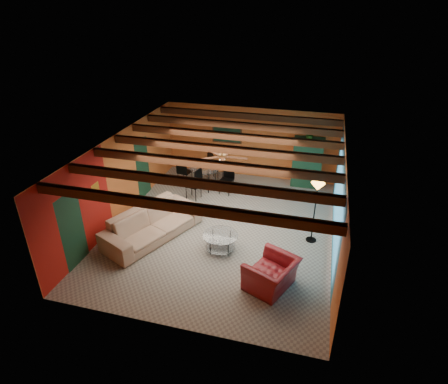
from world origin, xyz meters
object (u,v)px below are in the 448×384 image
(armchair, at_px, (271,274))
(coffee_table, at_px, (220,242))
(sofa, at_px, (152,224))
(vase, at_px, (205,157))
(armoire, at_px, (307,163))
(potted_plant, at_px, (310,134))
(floor_lamp, at_px, (314,213))
(dining_table, at_px, (205,174))

(armchair, relative_size, coffee_table, 1.20)
(sofa, xyz_separation_m, vase, (0.52, 3.39, 0.81))
(armoire, bearing_deg, potted_plant, 0.00)
(sofa, height_order, potted_plant, potted_plant)
(coffee_table, distance_m, armoire, 5.19)
(potted_plant, bearing_deg, vase, -160.42)
(armchair, distance_m, coffee_table, 1.95)
(armoire, bearing_deg, vase, -161.83)
(coffee_table, height_order, vase, vase)
(floor_lamp, height_order, potted_plant, potted_plant)
(sofa, bearing_deg, coffee_table, -69.36)
(floor_lamp, relative_size, potted_plant, 4.29)
(dining_table, distance_m, floor_lamp, 4.64)
(dining_table, distance_m, vase, 0.68)
(armchair, bearing_deg, vase, -122.49)
(floor_lamp, distance_m, potted_plant, 3.81)
(dining_table, relative_size, vase, 10.93)
(sofa, bearing_deg, potted_plant, -16.98)
(sofa, height_order, vase, vase)
(sofa, xyz_separation_m, armchair, (3.66, -1.25, -0.06))
(sofa, xyz_separation_m, coffee_table, (2.08, -0.12, -0.19))
(coffee_table, bearing_deg, armoire, 67.63)
(armchair, xyz_separation_m, floor_lamp, (0.83, 2.26, 0.55))
(floor_lamp, bearing_deg, vase, 149.07)
(armoire, relative_size, potted_plant, 4.07)
(armoire, bearing_deg, floor_lamp, -84.35)
(armchair, height_order, armoire, armoire)
(armoire, height_order, vase, armoire)
(coffee_table, relative_size, potted_plant, 2.26)
(armoire, relative_size, vase, 8.73)
(armoire, xyz_separation_m, vase, (-3.52, -1.25, 0.37))
(sofa, height_order, dining_table, dining_table)
(armoire, relative_size, floor_lamp, 0.95)
(armchair, height_order, floor_lamp, floor_lamp)
(armchair, height_order, potted_plant, potted_plant)
(sofa, xyz_separation_m, dining_table, (0.52, 3.39, 0.14))
(floor_lamp, bearing_deg, potted_plant, 97.06)
(sofa, relative_size, floor_lamp, 1.62)
(coffee_table, distance_m, floor_lamp, 2.75)
(sofa, relative_size, armchair, 2.56)
(vase, bearing_deg, armchair, -55.86)
(potted_plant, bearing_deg, armoire, 0.00)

